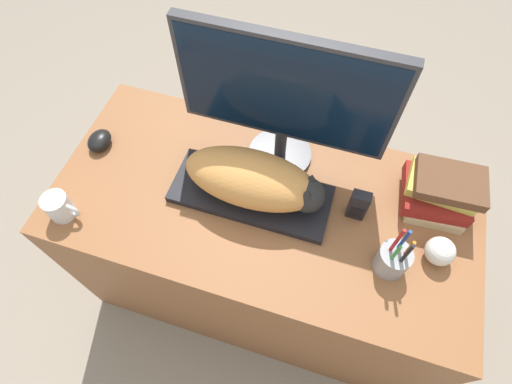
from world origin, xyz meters
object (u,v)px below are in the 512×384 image
at_px(pen_cup, 393,259).
at_px(book_stack, 440,192).
at_px(monitor, 284,97).
at_px(cat, 256,180).
at_px(baseball, 440,251).
at_px(computer_mouse, 99,141).
at_px(keyboard, 251,194).
at_px(phone, 358,205).
at_px(coffee_mug, 60,207).

relative_size(pen_cup, book_stack, 0.96).
height_order(monitor, pen_cup, monitor).
height_order(cat, baseball, cat).
xyz_separation_m(monitor, pen_cup, (0.38, -0.27, -0.22)).
relative_size(cat, computer_mouse, 4.57).
xyz_separation_m(keyboard, baseball, (0.54, -0.03, 0.03)).
bearing_deg(book_stack, phone, -153.20).
relative_size(computer_mouse, book_stack, 0.42).
xyz_separation_m(baseball, book_stack, (-0.02, 0.17, 0.03)).
bearing_deg(coffee_mug, book_stack, 19.43).
bearing_deg(monitor, coffee_mug, -144.26).
bearing_deg(pen_cup, monitor, 145.28).
relative_size(cat, pen_cup, 2.03).
distance_m(coffee_mug, baseball, 1.06).
bearing_deg(monitor, book_stack, -3.53).
relative_size(keyboard, phone, 4.27).
bearing_deg(book_stack, baseball, -82.28).
bearing_deg(monitor, pen_cup, -34.72).
bearing_deg(cat, pen_cup, -13.36).
distance_m(baseball, book_stack, 0.18).
bearing_deg(phone, baseball, -15.26).
relative_size(cat, coffee_mug, 3.95).
height_order(computer_mouse, baseball, baseball).
height_order(computer_mouse, pen_cup, pen_cup).
bearing_deg(computer_mouse, keyboard, -4.14).
relative_size(keyboard, baseball, 5.95).
bearing_deg(book_stack, computer_mouse, -174.46).
bearing_deg(coffee_mug, computer_mouse, 95.24).
distance_m(monitor, book_stack, 0.52).
xyz_separation_m(keyboard, book_stack, (0.52, 0.14, 0.05)).
height_order(keyboard, cat, cat).
relative_size(monitor, book_stack, 2.81).
relative_size(cat, monitor, 0.69).
xyz_separation_m(pen_cup, baseball, (0.12, 0.06, -0.01)).
xyz_separation_m(computer_mouse, baseball, (1.07, -0.07, 0.02)).
xyz_separation_m(pen_cup, book_stack, (0.10, 0.24, 0.02)).
bearing_deg(phone, coffee_mug, -162.63).
bearing_deg(phone, keyboard, -174.05).
distance_m(cat, computer_mouse, 0.55).
bearing_deg(cat, phone, 6.27).
bearing_deg(computer_mouse, baseball, -3.76).
relative_size(monitor, phone, 5.32).
height_order(pen_cup, book_stack, pen_cup).
relative_size(phone, book_stack, 0.53).
distance_m(computer_mouse, pen_cup, 0.96).
bearing_deg(phone, computer_mouse, 179.59).
height_order(coffee_mug, pen_cup, pen_cup).
bearing_deg(baseball, monitor, 158.19).
height_order(keyboard, monitor, monitor).
relative_size(monitor, baseball, 7.41).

